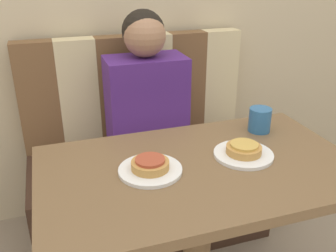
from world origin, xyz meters
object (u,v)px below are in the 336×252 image
(pizza_right, at_px, (244,149))
(drinking_cup, at_px, (260,120))
(plate_right, at_px, (243,154))
(pizza_left, at_px, (150,164))
(person, at_px, (146,91))
(plate_left, at_px, (150,170))

(pizza_right, distance_m, drinking_cup, 0.23)
(plate_right, xyz_separation_m, pizza_left, (-0.33, -0.00, 0.02))
(person, xyz_separation_m, pizza_left, (-0.16, -0.66, -0.01))
(pizza_right, bearing_deg, plate_left, 180.00)
(person, xyz_separation_m, plate_left, (-0.16, -0.66, -0.03))
(person, bearing_deg, plate_left, -104.11)
(plate_right, height_order, pizza_left, pizza_left)
(plate_left, height_order, drinking_cup, drinking_cup)
(plate_left, distance_m, pizza_right, 0.33)
(plate_left, distance_m, drinking_cup, 0.52)
(plate_right, bearing_deg, person, 104.11)
(plate_right, distance_m, pizza_right, 0.02)
(plate_left, relative_size, drinking_cup, 2.18)
(pizza_right, height_order, drinking_cup, drinking_cup)
(drinking_cup, bearing_deg, pizza_right, -133.84)
(plate_right, bearing_deg, plate_left, 180.00)
(plate_right, bearing_deg, pizza_left, -180.00)
(plate_left, xyz_separation_m, pizza_right, (0.33, -0.00, 0.02))
(plate_left, height_order, pizza_left, pizza_left)
(person, relative_size, pizza_right, 6.02)
(plate_left, xyz_separation_m, plate_right, (0.33, 0.00, 0.00))
(pizza_left, relative_size, pizza_right, 1.00)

